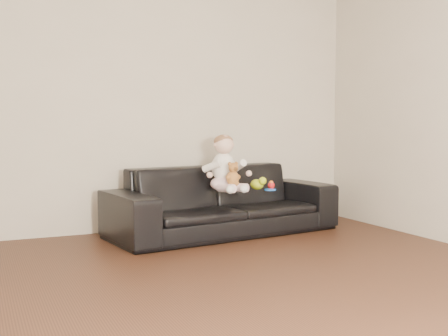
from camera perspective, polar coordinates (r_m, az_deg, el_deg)
name	(u,v)px	position (r m, az deg, el deg)	size (l,w,h in m)	color
floor	(248,318)	(3.17, 2.44, -15.02)	(5.50, 5.50, 0.00)	#3E2316
wall_back	(122,99)	(5.59, -10.35, 6.87)	(5.00, 5.00, 0.00)	beige
sofa	(223,200)	(5.44, -0.11, -3.30)	(2.22, 0.87, 0.65)	black
baby	(225,166)	(5.28, 0.07, 0.16)	(0.41, 0.49, 0.54)	#F6CFD6
teddy_bear	(233,174)	(5.14, 0.91, -0.64)	(0.15, 0.15, 0.22)	#9E642D
toy_green	(257,184)	(5.44, 3.38, -1.68)	(0.12, 0.15, 0.10)	#B2CC18
toy_rattle	(271,185)	(5.51, 4.82, -1.77)	(0.07, 0.07, 0.07)	red
toy_blue_disc	(270,190)	(5.39, 4.70, -2.21)	(0.11, 0.11, 0.02)	blue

